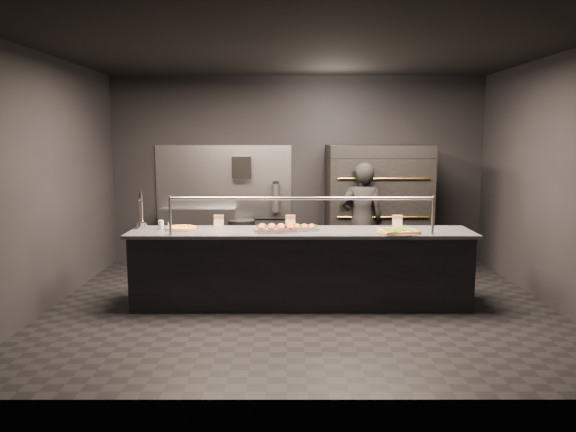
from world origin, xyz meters
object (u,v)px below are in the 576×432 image
(service_counter, at_px, (301,268))
(worker, at_px, (362,222))
(pizza_oven, at_px, (376,207))
(beer_tap, at_px, (142,217))
(round_pizza, at_px, (181,228))
(slider_tray_a, at_px, (276,228))
(square_pizza, at_px, (398,231))
(slider_tray_b, at_px, (301,228))
(fire_extinguisher, at_px, (276,198))
(trash_bin, at_px, (241,242))
(prep_shelf, at_px, (199,236))
(towel_dispenser, at_px, (242,167))

(service_counter, bearing_deg, worker, 54.38)
(worker, bearing_deg, pizza_oven, -114.83)
(service_counter, distance_m, beer_tap, 2.05)
(round_pizza, height_order, slider_tray_a, slider_tray_a)
(slider_tray_a, height_order, square_pizza, slider_tray_a)
(service_counter, height_order, slider_tray_b, service_counter)
(pizza_oven, relative_size, worker, 1.14)
(service_counter, height_order, square_pizza, service_counter)
(service_counter, bearing_deg, square_pizza, -7.54)
(beer_tap, xyz_separation_m, slider_tray_a, (1.65, -0.20, -0.11))
(service_counter, distance_m, fire_extinguisher, 2.50)
(pizza_oven, height_order, trash_bin, pizza_oven)
(fire_extinguisher, height_order, slider_tray_a, fire_extinguisher)
(prep_shelf, relative_size, square_pizza, 2.26)
(fire_extinguisher, height_order, worker, worker)
(pizza_oven, height_order, fire_extinguisher, pizza_oven)
(slider_tray_a, bearing_deg, trash_bin, 105.05)
(service_counter, relative_size, square_pizza, 7.71)
(prep_shelf, height_order, trash_bin, prep_shelf)
(towel_dispenser, distance_m, fire_extinguisher, 0.74)
(pizza_oven, height_order, prep_shelf, pizza_oven)
(trash_bin, bearing_deg, beer_tap, -117.12)
(slider_tray_b, height_order, worker, worker)
(slider_tray_a, xyz_separation_m, worker, (1.19, 1.28, -0.11))
(beer_tap, relative_size, round_pizza, 1.21)
(pizza_oven, distance_m, fire_extinguisher, 1.63)
(towel_dispenser, xyz_separation_m, slider_tray_b, (0.90, -2.33, -0.61))
(round_pizza, distance_m, worker, 2.62)
(square_pizza, distance_m, trash_bin, 3.17)
(pizza_oven, xyz_separation_m, slider_tray_b, (-1.20, -1.84, -0.02))
(service_counter, bearing_deg, beer_tap, 175.00)
(prep_shelf, distance_m, worker, 2.74)
(slider_tray_a, height_order, trash_bin, slider_tray_a)
(service_counter, bearing_deg, round_pizza, 176.46)
(service_counter, bearing_deg, slider_tray_a, -174.59)
(fire_extinguisher, relative_size, slider_tray_a, 0.87)
(towel_dispenser, height_order, trash_bin, towel_dispenser)
(square_pizza, bearing_deg, fire_extinguisher, 120.13)
(service_counter, distance_m, square_pizza, 1.23)
(service_counter, relative_size, slider_tray_b, 8.90)
(towel_dispenser, distance_m, worker, 2.24)
(pizza_oven, relative_size, towel_dispenser, 5.46)
(prep_shelf, distance_m, slider_tray_b, 2.81)
(service_counter, bearing_deg, pizza_oven, 57.73)
(pizza_oven, relative_size, slider_tray_b, 4.15)
(towel_dispenser, relative_size, fire_extinguisher, 0.69)
(fire_extinguisher, relative_size, trash_bin, 0.70)
(towel_dispenser, height_order, square_pizza, towel_dispenser)
(trash_bin, bearing_deg, service_counter, -67.94)
(round_pizza, distance_m, slider_tray_b, 1.45)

